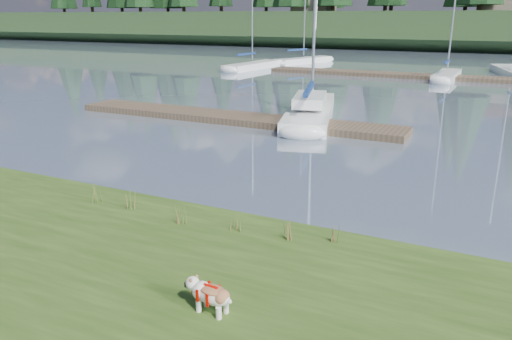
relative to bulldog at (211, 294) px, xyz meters
The scene contains 18 objects.
ground 35.45m from the bulldog, 95.66° to the left, with size 200.00×200.00×0.00m, color slate.
bank 3.60m from the bulldog, 168.23° to the right, with size 60.00×9.00×0.35m, color #36511A.
ridge 78.37m from the bulldog, 92.56° to the left, with size 200.00×20.00×5.00m, color #1D3118.
bulldog is the anchor object (origin of this frame).
sailboat_main 17.86m from the bulldog, 105.09° to the left, with size 4.44×9.84×13.85m.
dock_near 16.13m from the bulldog, 117.72° to the left, with size 16.00×2.00×0.30m, color #4C3D2C.
dock_far 35.31m from the bulldog, 92.43° to the left, with size 26.00×2.20×0.30m, color #4C3D2C.
sailboat_bg_0 40.33m from the bulldog, 115.01° to the left, with size 2.45×8.71×12.39m.
sailboat_bg_1 46.15m from the bulldog, 108.53° to the left, with size 4.33×8.21×12.15m.
sailboat_bg_2 35.74m from the bulldog, 90.41° to the left, with size 1.60×7.25×10.92m.
sailboat_bg_3 41.46m from the bulldog, 84.41° to the left, with size 3.87×9.36×13.37m.
weed_0 4.75m from the bulldog, 143.65° to the left, with size 0.17×0.14×0.64m.
weed_1 3.47m from the bulldog, 131.32° to the left, with size 0.17×0.14×0.59m.
weed_2 2.84m from the bulldog, 89.70° to the left, with size 0.17×0.14×0.66m.
weed_3 5.59m from the bulldog, 150.42° to the left, with size 0.17×0.14×0.65m.
weed_4 3.03m from the bulldog, 110.75° to the left, with size 0.17×0.14×0.44m.
weed_5 3.31m from the bulldog, 73.01° to the left, with size 0.17×0.14×0.50m.
mud_lip 5.10m from the bulldog, 133.61° to the left, with size 60.00×0.50×0.14m, color #33281C.
Camera 1 is at (7.02, -10.91, 4.66)m, focal length 35.00 mm.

